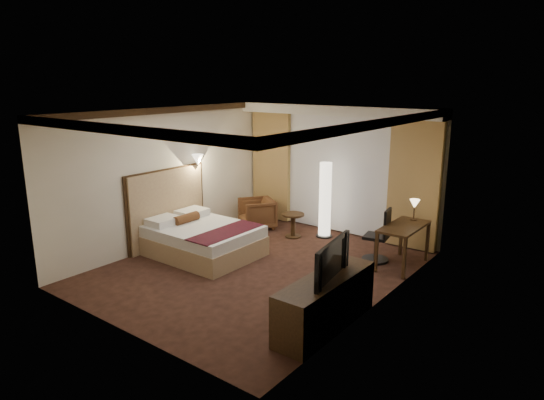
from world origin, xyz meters
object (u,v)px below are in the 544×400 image
Objects in this scene: armchair at (257,212)px; television at (325,255)px; office_chair at (376,235)px; dresser at (326,302)px; desk at (403,246)px; bed at (204,240)px; side_table at (293,225)px; floor_lamp at (325,200)px.

television is (3.47, -2.87, 0.65)m from armchair.
office_chair reaches higher than armchair.
television is at bearing 180.00° from dresser.
desk is 1.07× the size of television.
desk is at bearing -4.56° from office_chair.
bed is at bearing -47.40° from armchair.
office_chair is 2.67m from dresser.
side_table is at bearing 131.52° from dresser.
dresser is (0.54, -2.61, -0.15)m from office_chair.
dresser is (2.50, -2.83, 0.10)m from side_table.
floor_lamp is 0.88× the size of dresser.
office_chair is (1.47, -0.63, -0.29)m from floor_lamp.
office_chair reaches higher than side_table.
floor_lamp is 3.81m from television.
dresser is at bearing -99.12° from television.
side_table is 2.00m from office_chair.
desk is at bearing -16.65° from floor_lamp.
armchair is 0.63× the size of desk.
armchair is at bearing 98.27° from bed.
desk is 2.74m from television.
armchair is 1.43× the size of side_table.
desk is (2.45, -0.16, 0.12)m from side_table.
desk is 0.64× the size of dresser.
armchair is 4.53m from dresser.
armchair reaches higher than dresser.
side_table is 3.78m from dresser.
floor_lamp is 3.84m from dresser.
side_table is 0.28× the size of dresser.
television is (1.97, -3.25, 0.22)m from floor_lamp.
television reaches higher than office_chair.
television is at bearing -89.57° from desk.
armchair is at bearing 164.68° from office_chair.
television is (2.47, -2.83, 0.76)m from side_table.
desk reaches higher than armchair.
office_chair is at bearing 101.57° from dresser.
floor_lamp is at bearing 163.35° from desk.
office_chair is at bearing 29.45° from armchair.
armchair is at bearing 177.75° from side_table.
dresser is at bearing -88.92° from desk.
floor_lamp is (0.50, 0.42, 0.54)m from side_table.
office_chair is 0.55× the size of dresser.
side_table is at bearing 32.05° from television.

